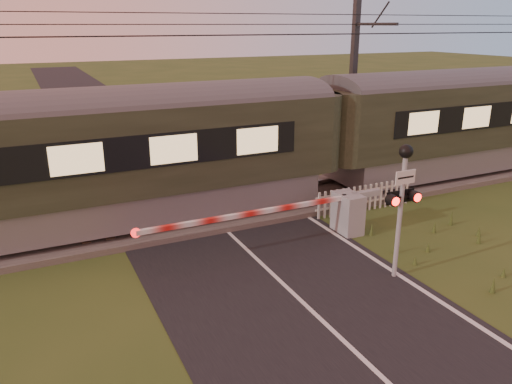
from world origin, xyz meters
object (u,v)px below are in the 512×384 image
crossing_signal (403,188)px  catenary_mast (354,79)px  picket_fence (365,198)px  boom_gate (338,213)px  train (322,135)px

crossing_signal → catenary_mast: size_ratio=0.45×
crossing_signal → picket_fence: bearing=62.3°
boom_gate → crossing_signal: 3.19m
boom_gate → picket_fence: 2.23m
crossing_signal → picket_fence: (2.08, 3.97, -1.80)m
catenary_mast → picket_fence: bearing=-119.2°
boom_gate → crossing_signal: size_ratio=2.23×
picket_fence → catenary_mast: size_ratio=0.51×
catenary_mast → crossing_signal: bearing=-118.5°
crossing_signal → boom_gate: bearing=85.4°
train → crossing_signal: size_ratio=12.66×
train → catenary_mast: size_ratio=5.72×
boom_gate → picket_fence: boom_gate is taller
picket_fence → boom_gate: bearing=-147.0°
train → picket_fence: 2.64m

